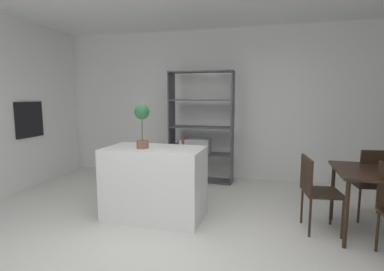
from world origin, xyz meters
name	(u,v)px	position (x,y,z in m)	size (l,w,h in m)	color
ground_plane	(174,250)	(0.00, 0.00, 0.00)	(10.28, 10.28, 0.00)	silver
back_partition	(222,105)	(0.00, 2.94, 1.41)	(7.46, 0.06, 2.82)	white
built_in_oven	(29,119)	(-3.05, 1.40, 1.18)	(0.06, 0.57, 0.60)	black
kitchen_island	(155,183)	(-0.51, 0.76, 0.46)	(1.26, 0.70, 0.92)	white
potted_plant_on_island	(142,121)	(-0.64, 0.70, 1.26)	(0.18, 0.18, 0.55)	brown
open_bookshelf	(198,136)	(-0.38, 2.54, 0.84)	(1.17, 0.37, 2.01)	#4C4C51
dining_chair_far	(375,179)	(2.19, 1.34, 0.55)	(0.50, 0.47, 0.93)	black
dining_chair_island_side	(315,186)	(1.44, 0.87, 0.53)	(0.46, 0.49, 0.87)	black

